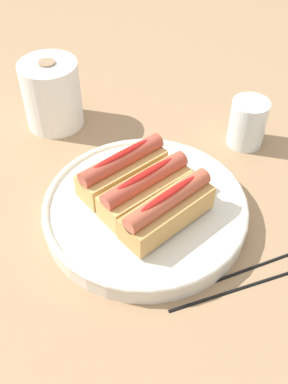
{
  "coord_description": "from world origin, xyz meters",
  "views": [
    {
      "loc": [
        -0.34,
        -0.32,
        0.54
      ],
      "look_at": [
        0.02,
        0.0,
        0.06
      ],
      "focal_mm": 42.22,
      "sensor_mm": 36.0,
      "label": 1
    }
  ],
  "objects_px": {
    "serving_bowl": "(144,208)",
    "chopstick_far": "(242,287)",
    "water_glass": "(247,125)",
    "hotdog_side": "(122,169)",
    "chopstick_near": "(246,269)",
    "hotdog_back": "(144,188)",
    "paper_towel_roll": "(52,94)",
    "hotdog_front": "(168,209)"
  },
  "relations": [
    {
      "from": "hotdog_side",
      "to": "chopstick_far",
      "type": "height_order",
      "value": "hotdog_side"
    },
    {
      "from": "paper_towel_roll",
      "to": "chopstick_near",
      "type": "relative_size",
      "value": 0.61
    },
    {
      "from": "hotdog_front",
      "to": "paper_towel_roll",
      "type": "height_order",
      "value": "paper_towel_roll"
    },
    {
      "from": "serving_bowl",
      "to": "paper_towel_roll",
      "type": "distance_m",
      "value": 0.31
    },
    {
      "from": "chopstick_near",
      "to": "hotdog_side",
      "type": "bearing_deg",
      "value": 118.61
    },
    {
      "from": "serving_bowl",
      "to": "water_glass",
      "type": "xyz_separation_m",
      "value": [
        0.27,
        -0.02,
        0.02
      ]
    },
    {
      "from": "water_glass",
      "to": "chopstick_near",
      "type": "distance_m",
      "value": 0.3
    },
    {
      "from": "hotdog_back",
      "to": "chopstick_near",
      "type": "relative_size",
      "value": 0.71
    },
    {
      "from": "hotdog_front",
      "to": "chopstick_near",
      "type": "bearing_deg",
      "value": -76.95
    },
    {
      "from": "serving_bowl",
      "to": "hotdog_side",
      "type": "relative_size",
      "value": 2.07
    },
    {
      "from": "hotdog_back",
      "to": "paper_towel_roll",
      "type": "height_order",
      "value": "paper_towel_roll"
    },
    {
      "from": "hotdog_front",
      "to": "paper_towel_roll",
      "type": "distance_m",
      "value": 0.36
    },
    {
      "from": "serving_bowl",
      "to": "hotdog_side",
      "type": "height_order",
      "value": "hotdog_side"
    },
    {
      "from": "water_glass",
      "to": "chopstick_near",
      "type": "bearing_deg",
      "value": -146.46
    },
    {
      "from": "paper_towel_roll",
      "to": "chopstick_near",
      "type": "distance_m",
      "value": 0.49
    },
    {
      "from": "hotdog_front",
      "to": "water_glass",
      "type": "bearing_deg",
      "value": 7.88
    },
    {
      "from": "serving_bowl",
      "to": "chopstick_near",
      "type": "relative_size",
      "value": 1.47
    },
    {
      "from": "hotdog_side",
      "to": "paper_towel_roll",
      "type": "distance_m",
      "value": 0.25
    },
    {
      "from": "chopstick_near",
      "to": "chopstick_far",
      "type": "xyz_separation_m",
      "value": [
        -0.03,
        -0.01,
        0.0
      ]
    },
    {
      "from": "serving_bowl",
      "to": "chopstick_far",
      "type": "xyz_separation_m",
      "value": [
        -0.01,
        -0.19,
        -0.02
      ]
    },
    {
      "from": "paper_towel_roll",
      "to": "chopstick_near",
      "type": "bearing_deg",
      "value": -96.08
    },
    {
      "from": "hotdog_front",
      "to": "hotdog_back",
      "type": "xyz_separation_m",
      "value": [
        0.01,
        0.05,
        0.0
      ]
    },
    {
      "from": "paper_towel_roll",
      "to": "chopstick_far",
      "type": "distance_m",
      "value": 0.5
    },
    {
      "from": "hotdog_side",
      "to": "paper_towel_roll",
      "type": "height_order",
      "value": "paper_towel_roll"
    },
    {
      "from": "paper_towel_roll",
      "to": "chopstick_far",
      "type": "bearing_deg",
      "value": -99.37
    },
    {
      "from": "serving_bowl",
      "to": "hotdog_back",
      "type": "height_order",
      "value": "hotdog_back"
    },
    {
      "from": "water_glass",
      "to": "hotdog_side",
      "type": "bearing_deg",
      "value": 164.86
    },
    {
      "from": "paper_towel_roll",
      "to": "chopstick_near",
      "type": "xyz_separation_m",
      "value": [
        -0.05,
        -0.48,
        -0.06
      ]
    },
    {
      "from": "hotdog_side",
      "to": "water_glass",
      "type": "xyz_separation_m",
      "value": [
        0.26,
        -0.07,
        -0.02
      ]
    },
    {
      "from": "serving_bowl",
      "to": "water_glass",
      "type": "height_order",
      "value": "water_glass"
    },
    {
      "from": "paper_towel_roll",
      "to": "serving_bowl",
      "type": "bearing_deg",
      "value": -103.37
    },
    {
      "from": "chopstick_far",
      "to": "serving_bowl",
      "type": "bearing_deg",
      "value": 115.74
    },
    {
      "from": "chopstick_far",
      "to": "hotdog_side",
      "type": "bearing_deg",
      "value": 114.26
    },
    {
      "from": "hotdog_front",
      "to": "water_glass",
      "type": "distance_m",
      "value": 0.28
    },
    {
      "from": "hotdog_front",
      "to": "chopstick_far",
      "type": "relative_size",
      "value": 0.7
    },
    {
      "from": "serving_bowl",
      "to": "chopstick_far",
      "type": "bearing_deg",
      "value": -92.98
    },
    {
      "from": "serving_bowl",
      "to": "hotdog_front",
      "type": "xyz_separation_m",
      "value": [
        -0.01,
        -0.05,
        0.04
      ]
    },
    {
      "from": "chopstick_near",
      "to": "serving_bowl",
      "type": "bearing_deg",
      "value": 122.31
    },
    {
      "from": "hotdog_side",
      "to": "water_glass",
      "type": "bearing_deg",
      "value": -15.14
    },
    {
      "from": "hotdog_back",
      "to": "chopstick_near",
      "type": "bearing_deg",
      "value": -83.67
    },
    {
      "from": "hotdog_back",
      "to": "hotdog_side",
      "type": "xyz_separation_m",
      "value": [
        0.01,
        0.05,
        0.0
      ]
    },
    {
      "from": "serving_bowl",
      "to": "hotdog_side",
      "type": "bearing_deg",
      "value": 80.35
    }
  ]
}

